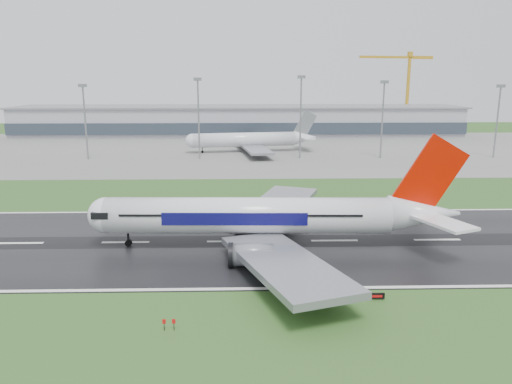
{
  "coord_description": "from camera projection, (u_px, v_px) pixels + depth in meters",
  "views": [
    {
      "loc": [
        2.63,
        -89.41,
        30.51
      ],
      "look_at": [
        5.2,
        12.0,
        7.0
      ],
      "focal_mm": 34.43,
      "sensor_mm": 36.0,
      "label": 1
    }
  ],
  "objects": [
    {
      "name": "ground",
      "position": [
        230.0,
        242.0,
        93.9
      ],
      "size": [
        520.0,
        520.0,
        0.0
      ],
      "primitive_type": "plane",
      "color": "#274E1C",
      "rests_on": "ground"
    },
    {
      "name": "runway",
      "position": [
        230.0,
        242.0,
        93.88
      ],
      "size": [
        400.0,
        45.0,
        0.1
      ],
      "primitive_type": "cube",
      "color": "black",
      "rests_on": "ground"
    },
    {
      "name": "apron",
      "position": [
        238.0,
        150.0,
        215.62
      ],
      "size": [
        400.0,
        130.0,
        0.08
      ],
      "primitive_type": "cube",
      "color": "slate",
      "rests_on": "ground"
    },
    {
      "name": "terminal",
      "position": [
        239.0,
        121.0,
        272.37
      ],
      "size": [
        240.0,
        36.0,
        15.0
      ],
      "primitive_type": "cube",
      "color": "#93959E",
      "rests_on": "ground"
    },
    {
      "name": "main_airliner",
      "position": [
        274.0,
        194.0,
        88.87
      ],
      "size": [
        69.88,
        66.75,
        20.05
      ],
      "primitive_type": null,
      "rotation": [
        0.0,
        0.0,
        -0.03
      ],
      "color": "silver",
      "rests_on": "runway"
    },
    {
      "name": "parked_airliner",
      "position": [
        250.0,
        132.0,
        207.11
      ],
      "size": [
        64.77,
        61.49,
        16.77
      ],
      "primitive_type": null,
      "rotation": [
        0.0,
        0.0,
        0.16
      ],
      "color": "silver",
      "rests_on": "apron"
    },
    {
      "name": "tower_crane",
      "position": [
        408.0,
        92.0,
        285.98
      ],
      "size": [
        45.48,
        12.38,
        45.34
      ],
      "primitive_type": null,
      "rotation": [
        0.0,
        0.0,
        0.22
      ],
      "color": "#C08B1C",
      "rests_on": "ground"
    },
    {
      "name": "runway_sign",
      "position": [
        376.0,
        296.0,
        69.19
      ],
      "size": [
        2.31,
        0.39,
        1.04
      ],
      "primitive_type": null,
      "rotation": [
        0.0,
        0.0,
        -0.06
      ],
      "color": "black",
      "rests_on": "ground"
    },
    {
      "name": "floodmast_1",
      "position": [
        85.0,
        124.0,
        186.77
      ],
      "size": [
        0.64,
        0.64,
        27.36
      ],
      "primitive_type": "cylinder",
      "color": "gray",
      "rests_on": "ground"
    },
    {
      "name": "floodmast_2",
      "position": [
        199.0,
        121.0,
        187.57
      ],
      "size": [
        0.64,
        0.64,
        29.68
      ],
      "primitive_type": "cylinder",
      "color": "gray",
      "rests_on": "ground"
    },
    {
      "name": "floodmast_3",
      "position": [
        301.0,
        119.0,
        188.44
      ],
      "size": [
        0.64,
        0.64,
        30.52
      ],
      "primitive_type": "cylinder",
      "color": "gray",
      "rests_on": "ground"
    },
    {
      "name": "floodmast_4",
      "position": [
        382.0,
        121.0,
        189.44
      ],
      "size": [
        0.64,
        0.64,
        28.66
      ],
      "primitive_type": "cylinder",
      "color": "gray",
      "rests_on": "ground"
    },
    {
      "name": "floodmast_5",
      "position": [
        497.0,
        123.0,
        190.72
      ],
      "size": [
        0.64,
        0.64,
        27.12
      ],
      "primitive_type": "cylinder",
      "color": "gray",
      "rests_on": "ground"
    }
  ]
}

